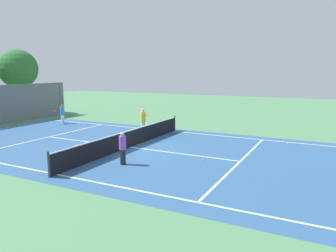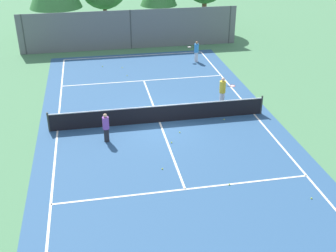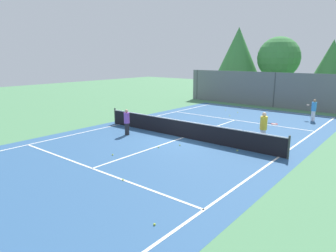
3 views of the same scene
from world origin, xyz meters
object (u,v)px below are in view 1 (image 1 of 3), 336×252
player_2 (62,114)px  tennis_ball_5 (169,151)px  player_1 (123,148)px  tennis_ball_6 (203,160)px  tennis_ball_4 (4,136)px  tennis_ball_3 (165,136)px  tennis_ball_7 (24,138)px  player_0 (143,120)px  tennis_ball_0 (250,152)px  tennis_ball_1 (159,146)px  tennis_ball_2 (288,144)px

player_2 → tennis_ball_5: bearing=-109.5°
tennis_ball_5 → player_1: bearing=166.0°
tennis_ball_6 → tennis_ball_4: bearing=92.2°
tennis_ball_3 → tennis_ball_7: 9.19m
player_2 → tennis_ball_6: bearing=-109.7°
player_0 → tennis_ball_0: (-2.14, -8.02, -0.86)m
tennis_ball_1 → tennis_ball_3: same height
tennis_ball_0 → player_2: bearing=81.0°
tennis_ball_2 → tennis_ball_7: bearing=110.9°
tennis_ball_4 → tennis_ball_5: 11.78m
tennis_ball_1 → player_2: bearing=71.8°
tennis_ball_4 → tennis_ball_7: (0.19, -1.73, 0.00)m
tennis_ball_4 → tennis_ball_7: bearing=-83.7°
tennis_ball_1 → tennis_ball_6: same height
tennis_ball_0 → tennis_ball_1: bearing=102.4°
player_2 → tennis_ball_3: size_ratio=23.97×
tennis_ball_0 → tennis_ball_2: 3.36m
tennis_ball_1 → tennis_ball_3: 2.95m
player_1 → tennis_ball_3: (6.57, 1.22, -0.76)m
player_0 → tennis_ball_4: player_0 is taller
player_1 → player_2: bearing=56.6°
tennis_ball_2 → tennis_ball_4: 18.33m
player_0 → tennis_ball_5: player_0 is taller
tennis_ball_3 → tennis_ball_5: bearing=-149.3°
player_0 → player_1: bearing=-155.5°
tennis_ball_7 → tennis_ball_4: bearing=96.3°
player_1 → tennis_ball_0: 6.92m
player_0 → tennis_ball_1: bearing=-136.9°
tennis_ball_5 → tennis_ball_7: bearing=97.1°
tennis_ball_0 → tennis_ball_5: (-1.72, 4.02, 0.00)m
tennis_ball_2 → player_0: bearing=95.0°
tennis_ball_2 → tennis_ball_6: size_ratio=1.00×
tennis_ball_5 → tennis_ball_7: 10.04m
tennis_ball_3 → tennis_ball_2: bearing=-80.2°
tennis_ball_2 → tennis_ball_4: size_ratio=1.00×
player_0 → player_2: player_0 is taller
player_1 → tennis_ball_5: size_ratio=23.40×
tennis_ball_4 → tennis_ball_7: size_ratio=1.00×
player_1 → tennis_ball_5: bearing=-14.0°
player_1 → tennis_ball_4: size_ratio=23.40×
tennis_ball_3 → tennis_ball_7: size_ratio=1.00×
tennis_ball_3 → player_1: bearing=-169.5°
tennis_ball_2 → tennis_ball_3: bearing=99.8°
tennis_ball_1 → tennis_ball_7: (-1.86, 8.98, 0.00)m
tennis_ball_0 → tennis_ball_1: size_ratio=1.00×
player_1 → tennis_ball_6: player_1 is taller
player_2 → tennis_ball_1: 11.76m
tennis_ball_1 → tennis_ball_5: bearing=-122.7°
tennis_ball_3 → tennis_ball_5: size_ratio=1.00×
player_2 → tennis_ball_7: bearing=-158.6°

